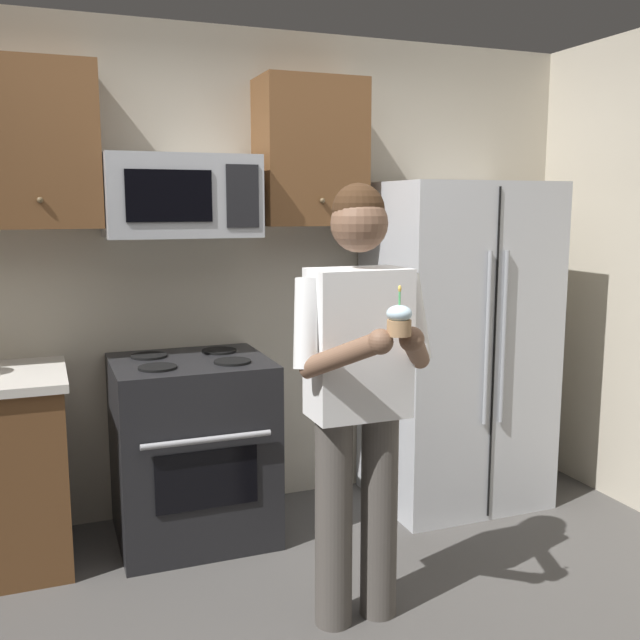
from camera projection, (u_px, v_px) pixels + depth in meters
wall_back at (202, 275)px, 3.94m from camera, size 4.40×0.10×2.60m
oven_range at (193, 449)px, 3.66m from camera, size 0.76×0.70×0.93m
microwave at (181, 196)px, 3.57m from camera, size 0.74×0.41×0.40m
refrigerator at (456, 344)px, 4.09m from camera, size 0.90×0.75×1.80m
cabinet_row_upper at (54, 146)px, 3.38m from camera, size 2.78×0.36×0.76m
person at (359, 383)px, 2.82m from camera, size 0.60×0.48×1.76m
cupcake at (399, 320)px, 2.47m from camera, size 0.09×0.09×0.17m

